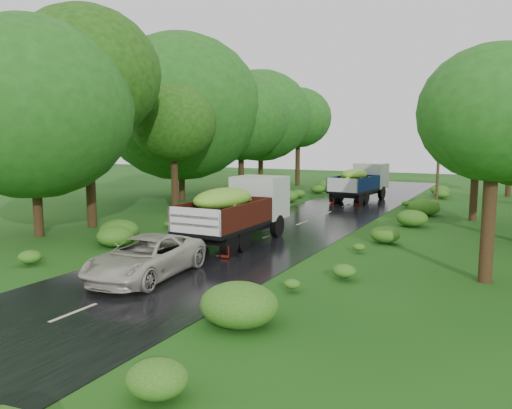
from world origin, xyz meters
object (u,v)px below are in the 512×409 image
Objects in this scene: truck_far at (361,180)px; car at (146,257)px; utility_pole at (439,150)px; truck_near at (240,207)px.

car is (-0.63, -23.68, -0.83)m from truck_far.
utility_pole reaches higher than truck_far.
truck_near is 1.38× the size of car.
utility_pole reaches higher than car.
car is at bearing -93.11° from utility_pole.
utility_pole reaches higher than truck_near.
car is 25.99m from utility_pole.
truck_near is at bearing 85.02° from car.
truck_near is 6.57m from car.
truck_near is 19.66m from utility_pole.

